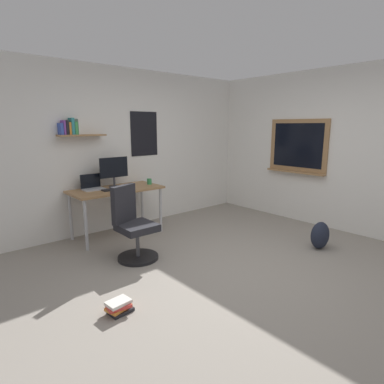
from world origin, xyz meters
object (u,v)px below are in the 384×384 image
(monitor_primary, at_px, (114,170))
(keyboard, at_px, (115,189))
(laptop, at_px, (92,186))
(backpack, at_px, (320,235))
(office_chair, at_px, (133,228))
(coffee_mug, at_px, (149,181))
(desk, at_px, (116,193))
(book_stack_on_floor, at_px, (119,307))
(computer_mouse, at_px, (131,186))

(monitor_primary, height_order, keyboard, monitor_primary)
(laptop, xyz_separation_m, monitor_primary, (0.34, -0.05, 0.22))
(keyboard, height_order, backpack, keyboard)
(office_chair, xyz_separation_m, monitor_primary, (0.30, 1.03, 0.61))
(coffee_mug, bearing_deg, office_chair, -133.60)
(office_chair, bearing_deg, desk, 73.90)
(desk, distance_m, keyboard, 0.14)
(keyboard, bearing_deg, monitor_primary, 62.25)
(office_chair, distance_m, backpack, 2.57)
(monitor_primary, relative_size, backpack, 1.22)
(keyboard, height_order, book_stack_on_floor, keyboard)
(laptop, bearing_deg, backpack, -48.92)
(coffee_mug, relative_size, backpack, 0.24)
(coffee_mug, distance_m, book_stack_on_floor, 2.57)
(keyboard, bearing_deg, backpack, -49.31)
(laptop, xyz_separation_m, computer_mouse, (0.52, -0.24, -0.04))
(backpack, relative_size, book_stack_on_floor, 1.55)
(keyboard, distance_m, computer_mouse, 0.28)
(monitor_primary, relative_size, keyboard, 1.25)
(laptop, bearing_deg, monitor_primary, -8.08)
(computer_mouse, distance_m, coffee_mug, 0.37)
(computer_mouse, xyz_separation_m, backpack, (1.66, -2.25, -0.58))
(desk, relative_size, backpack, 3.56)
(keyboard, relative_size, backpack, 0.97)
(desk, distance_m, coffee_mug, 0.59)
(keyboard, bearing_deg, office_chair, -103.31)
(office_chair, distance_m, monitor_primary, 1.24)
(desk, xyz_separation_m, computer_mouse, (0.21, -0.08, 0.09))
(office_chair, height_order, keyboard, office_chair)
(backpack, distance_m, book_stack_on_floor, 2.92)
(desk, relative_size, office_chair, 1.43)
(book_stack_on_floor, bearing_deg, coffee_mug, 49.64)
(desk, distance_m, computer_mouse, 0.25)
(book_stack_on_floor, bearing_deg, computer_mouse, 56.09)
(computer_mouse, bearing_deg, book_stack_on_floor, -123.91)
(desk, xyz_separation_m, keyboard, (-0.07, -0.08, 0.09))
(desk, bearing_deg, coffee_mug, -3.39)
(desk, height_order, coffee_mug, coffee_mug)
(desk, bearing_deg, laptop, 152.73)
(office_chair, bearing_deg, laptop, 92.10)
(coffee_mug, relative_size, book_stack_on_floor, 0.37)
(keyboard, distance_m, book_stack_on_floor, 2.18)
(computer_mouse, xyz_separation_m, book_stack_on_floor, (-1.23, -1.83, -0.71))
(office_chair, xyz_separation_m, backpack, (2.13, -1.41, -0.22))
(book_stack_on_floor, bearing_deg, monitor_primary, 62.54)
(monitor_primary, xyz_separation_m, computer_mouse, (0.18, -0.19, -0.25))
(monitor_primary, distance_m, backpack, 3.17)
(laptop, relative_size, backpack, 0.81)
(computer_mouse, bearing_deg, monitor_primary, 132.57)
(keyboard, xyz_separation_m, backpack, (1.94, -2.25, -0.57))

